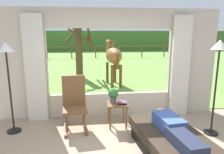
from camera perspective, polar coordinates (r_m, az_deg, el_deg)
back_wall_with_window at (r=4.85m, az=-0.58°, el=3.42°), size 5.20×0.12×2.55m
curtain_panel_left at (r=4.85m, az=-20.71°, el=2.07°), size 0.44×0.10×2.40m
curtain_panel_right at (r=5.16m, az=18.61°, el=2.76°), size 0.44×0.10×2.40m
outdoor_pasture_lawn at (r=15.80m, az=-4.43°, el=4.70°), size 36.00×21.68×0.02m
distant_hill_ridge at (r=25.53m, az=-5.18°, el=10.07°), size 36.00×2.00×2.40m
recliner_sofa at (r=3.60m, az=16.19°, el=-17.56°), size 1.10×1.79×0.42m
reclining_person at (r=3.42m, az=16.81°, el=-13.50°), size 0.41×1.44×0.22m
rocking_chair at (r=4.37m, az=-10.49°, el=-7.23°), size 0.53×0.73×1.12m
side_table at (r=4.41m, az=1.47°, el=-8.51°), size 0.44×0.44×0.52m
potted_plant at (r=4.37m, az=0.34°, el=-4.87°), size 0.22×0.22×0.32m
book_stack at (r=4.33m, az=2.80°, el=-7.23°), size 0.20×0.17×0.05m
floor_lamp_left at (r=4.39m, az=-27.39°, el=4.10°), size 0.32×0.32×1.82m
floor_lamp_right at (r=4.31m, az=27.70°, el=4.45°), size 0.32×0.32×1.86m
horse at (r=7.86m, az=0.33°, el=5.96°), size 0.71×1.81×1.73m
pasture_tree at (r=9.40m, az=-9.15°, el=7.66°), size 1.29×1.33×2.66m
pasture_fence_line at (r=17.34m, az=-4.64°, el=7.77°), size 16.10×0.10×1.10m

